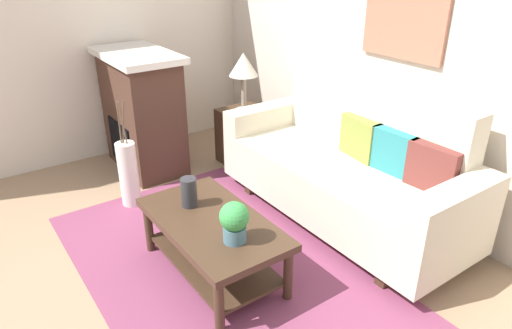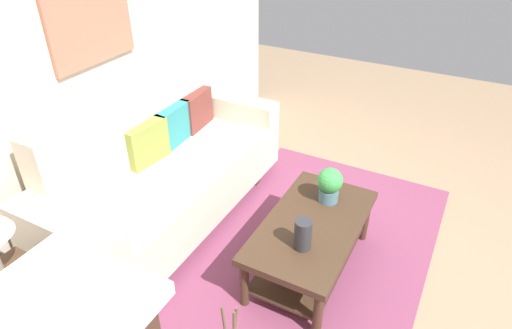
{
  "view_description": "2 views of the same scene",
  "coord_description": "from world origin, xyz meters",
  "px_view_note": "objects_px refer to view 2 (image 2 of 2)",
  "views": [
    {
      "loc": [
        2.21,
        -0.81,
        2.05
      ],
      "look_at": [
        -0.25,
        0.93,
        0.61
      ],
      "focal_mm": 32.38,
      "sensor_mm": 36.0,
      "label": 1
    },
    {
      "loc": [
        -2.21,
        -0.3,
        2.33
      ],
      "look_at": [
        0.14,
        0.95,
        0.63
      ],
      "focal_mm": 30.74,
      "sensor_mm": 36.0,
      "label": 2
    }
  ],
  "objects_px": {
    "tabletop_vase": "(303,234)",
    "framed_painting": "(89,15)",
    "couch": "(164,175)",
    "throw_pillow_olive": "(147,143)",
    "potted_plant_tabletop": "(330,184)",
    "throw_pillow_maroon": "(196,110)",
    "side_table": "(21,320)",
    "coffee_table": "(311,236)",
    "throw_pillow_teal": "(173,125)"
  },
  "relations": [
    {
      "from": "throw_pillow_teal",
      "to": "potted_plant_tabletop",
      "type": "bearing_deg",
      "value": -91.54
    },
    {
      "from": "potted_plant_tabletop",
      "to": "side_table",
      "type": "xyz_separation_m",
      "value": [
        -1.66,
        1.19,
        -0.29
      ]
    },
    {
      "from": "tabletop_vase",
      "to": "side_table",
      "type": "distance_m",
      "value": 1.68
    },
    {
      "from": "couch",
      "to": "throw_pillow_olive",
      "type": "bearing_deg",
      "value": 90.0
    },
    {
      "from": "throw_pillow_olive",
      "to": "coffee_table",
      "type": "bearing_deg",
      "value": -89.58
    },
    {
      "from": "coffee_table",
      "to": "side_table",
      "type": "height_order",
      "value": "side_table"
    },
    {
      "from": "couch",
      "to": "throw_pillow_olive",
      "type": "xyz_separation_m",
      "value": [
        -0.0,
        0.13,
        0.25
      ]
    },
    {
      "from": "throw_pillow_maroon",
      "to": "coffee_table",
      "type": "relative_size",
      "value": 0.33
    },
    {
      "from": "throw_pillow_maroon",
      "to": "tabletop_vase",
      "type": "bearing_deg",
      "value": -122.76
    },
    {
      "from": "throw_pillow_maroon",
      "to": "throw_pillow_olive",
      "type": "bearing_deg",
      "value": 180.0
    },
    {
      "from": "couch",
      "to": "throw_pillow_teal",
      "type": "relative_size",
      "value": 5.94
    },
    {
      "from": "throw_pillow_olive",
      "to": "potted_plant_tabletop",
      "type": "relative_size",
      "value": 1.37
    },
    {
      "from": "potted_plant_tabletop",
      "to": "framed_painting",
      "type": "xyz_separation_m",
      "value": [
        -0.29,
        1.71,
        1.02
      ]
    },
    {
      "from": "potted_plant_tabletop",
      "to": "tabletop_vase",
      "type": "bearing_deg",
      "value": -177.43
    },
    {
      "from": "tabletop_vase",
      "to": "potted_plant_tabletop",
      "type": "height_order",
      "value": "potted_plant_tabletop"
    },
    {
      "from": "throw_pillow_teal",
      "to": "throw_pillow_maroon",
      "type": "bearing_deg",
      "value": 0.0
    },
    {
      "from": "throw_pillow_maroon",
      "to": "couch",
      "type": "bearing_deg",
      "value": -169.16
    },
    {
      "from": "throw_pillow_maroon",
      "to": "side_table",
      "type": "relative_size",
      "value": 0.64
    },
    {
      "from": "tabletop_vase",
      "to": "framed_painting",
      "type": "distance_m",
      "value": 2.04
    },
    {
      "from": "tabletop_vase",
      "to": "couch",
      "type": "bearing_deg",
      "value": 79.43
    },
    {
      "from": "throw_pillow_olive",
      "to": "side_table",
      "type": "height_order",
      "value": "throw_pillow_olive"
    },
    {
      "from": "throw_pillow_olive",
      "to": "throw_pillow_maroon",
      "type": "distance_m",
      "value": 0.66
    },
    {
      "from": "tabletop_vase",
      "to": "framed_painting",
      "type": "xyz_separation_m",
      "value": [
        0.24,
        1.73,
        1.06
      ]
    },
    {
      "from": "throw_pillow_maroon",
      "to": "framed_painting",
      "type": "distance_m",
      "value": 1.17
    },
    {
      "from": "coffee_table",
      "to": "potted_plant_tabletop",
      "type": "distance_m",
      "value": 0.38
    },
    {
      "from": "potted_plant_tabletop",
      "to": "throw_pillow_olive",
      "type": "bearing_deg",
      "value": 102.08
    },
    {
      "from": "coffee_table",
      "to": "potted_plant_tabletop",
      "type": "bearing_deg",
      "value": -1.19
    },
    {
      "from": "throw_pillow_maroon",
      "to": "side_table",
      "type": "bearing_deg",
      "value": -174.84
    },
    {
      "from": "throw_pillow_olive",
      "to": "coffee_table",
      "type": "height_order",
      "value": "throw_pillow_olive"
    },
    {
      "from": "throw_pillow_maroon",
      "to": "tabletop_vase",
      "type": "height_order",
      "value": "throw_pillow_maroon"
    },
    {
      "from": "coffee_table",
      "to": "potted_plant_tabletop",
      "type": "xyz_separation_m",
      "value": [
        0.28,
        -0.01,
        0.26
      ]
    },
    {
      "from": "couch",
      "to": "tabletop_vase",
      "type": "distance_m",
      "value": 1.29
    },
    {
      "from": "coffee_table",
      "to": "couch",
      "type": "bearing_deg",
      "value": 90.46
    },
    {
      "from": "potted_plant_tabletop",
      "to": "throw_pillow_teal",
      "type": "bearing_deg",
      "value": 88.46
    },
    {
      "from": "framed_painting",
      "to": "tabletop_vase",
      "type": "bearing_deg",
      "value": -97.76
    },
    {
      "from": "throw_pillow_teal",
      "to": "throw_pillow_maroon",
      "type": "height_order",
      "value": "same"
    },
    {
      "from": "tabletop_vase",
      "to": "potted_plant_tabletop",
      "type": "relative_size",
      "value": 0.79
    },
    {
      "from": "framed_painting",
      "to": "throw_pillow_teal",
      "type": "bearing_deg",
      "value": -45.94
    },
    {
      "from": "throw_pillow_teal",
      "to": "framed_painting",
      "type": "bearing_deg",
      "value": 134.06
    },
    {
      "from": "framed_painting",
      "to": "throw_pillow_maroon",
      "type": "bearing_deg",
      "value": -27.32
    },
    {
      "from": "framed_painting",
      "to": "throw_pillow_olive",
      "type": "bearing_deg",
      "value": -90.0
    },
    {
      "from": "throw_pillow_olive",
      "to": "side_table",
      "type": "relative_size",
      "value": 0.64
    },
    {
      "from": "coffee_table",
      "to": "throw_pillow_maroon",
      "type": "bearing_deg",
      "value": 64.51
    },
    {
      "from": "tabletop_vase",
      "to": "framed_painting",
      "type": "bearing_deg",
      "value": 82.24
    },
    {
      "from": "throw_pillow_olive",
      "to": "side_table",
      "type": "bearing_deg",
      "value": -172.38
    },
    {
      "from": "couch",
      "to": "throw_pillow_maroon",
      "type": "bearing_deg",
      "value": 10.84
    },
    {
      "from": "throw_pillow_teal",
      "to": "tabletop_vase",
      "type": "relative_size",
      "value": 1.75
    },
    {
      "from": "throw_pillow_olive",
      "to": "tabletop_vase",
      "type": "distance_m",
      "value": 1.42
    },
    {
      "from": "throw_pillow_teal",
      "to": "framed_painting",
      "type": "height_order",
      "value": "framed_painting"
    },
    {
      "from": "potted_plant_tabletop",
      "to": "side_table",
      "type": "relative_size",
      "value": 0.47
    }
  ]
}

